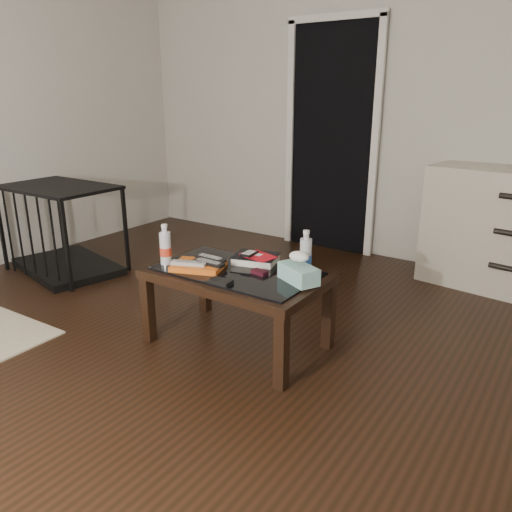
% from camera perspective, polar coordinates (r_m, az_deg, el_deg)
% --- Properties ---
extents(ground, '(5.00, 5.00, 0.00)m').
position_cam_1_polar(ground, '(2.76, -7.88, -12.91)').
color(ground, black).
rests_on(ground, ground).
extents(room_shell, '(5.00, 5.00, 5.00)m').
position_cam_1_polar(room_shell, '(2.37, -9.69, 22.89)').
color(room_shell, beige).
rests_on(room_shell, ground).
extents(doorway, '(0.90, 0.08, 2.07)m').
position_cam_1_polar(doorway, '(4.67, 8.67, 13.16)').
color(doorway, black).
rests_on(doorway, ground).
extents(coffee_table, '(1.00, 0.60, 0.46)m').
position_cam_1_polar(coffee_table, '(2.84, -2.22, -2.83)').
color(coffee_table, black).
rests_on(coffee_table, ground).
extents(pet_crate, '(1.01, 0.78, 0.71)m').
position_cam_1_polar(pet_crate, '(4.40, -20.99, 1.34)').
color(pet_crate, black).
rests_on(pet_crate, ground).
extents(magazines, '(0.33, 0.29, 0.03)m').
position_cam_1_polar(magazines, '(2.86, -6.60, -1.12)').
color(magazines, '#D15913').
rests_on(magazines, coffee_table).
extents(remote_silver, '(0.20, 0.12, 0.02)m').
position_cam_1_polar(remote_silver, '(2.83, -7.71, -0.80)').
color(remote_silver, '#A5A5A9').
rests_on(remote_silver, magazines).
extents(remote_black_front, '(0.20, 0.05, 0.02)m').
position_cam_1_polar(remote_black_front, '(2.83, -5.42, -0.74)').
color(remote_black_front, black).
rests_on(remote_black_front, magazines).
extents(remote_black_back, '(0.20, 0.06, 0.02)m').
position_cam_1_polar(remote_black_back, '(2.90, -5.20, -0.22)').
color(remote_black_back, black).
rests_on(remote_black_back, magazines).
extents(textbook, '(0.29, 0.26, 0.05)m').
position_cam_1_polar(textbook, '(2.93, -0.02, -0.32)').
color(textbook, black).
rests_on(textbook, coffee_table).
extents(dvd_mailers, '(0.22, 0.19, 0.01)m').
position_cam_1_polar(dvd_mailers, '(2.92, 0.19, 0.10)').
color(dvd_mailers, '#B50C18').
rests_on(dvd_mailers, textbook).
extents(ipod, '(0.07, 0.11, 0.02)m').
position_cam_1_polar(ipod, '(2.91, -0.79, 0.30)').
color(ipod, black).
rests_on(ipod, dvd_mailers).
extents(flip_phone, '(0.10, 0.06, 0.02)m').
position_cam_1_polar(flip_phone, '(2.75, 0.41, -1.86)').
color(flip_phone, black).
rests_on(flip_phone, coffee_table).
extents(wallet, '(0.12, 0.08, 0.02)m').
position_cam_1_polar(wallet, '(2.62, -4.05, -2.93)').
color(wallet, black).
rests_on(wallet, coffee_table).
extents(water_bottle_left, '(0.07, 0.07, 0.24)m').
position_cam_1_polar(water_bottle_left, '(2.93, -10.33, 1.34)').
color(water_bottle_left, silver).
rests_on(water_bottle_left, coffee_table).
extents(water_bottle_right, '(0.07, 0.07, 0.24)m').
position_cam_1_polar(water_bottle_right, '(2.77, 5.71, 0.55)').
color(water_bottle_right, '#B7BEC2').
rests_on(water_bottle_right, coffee_table).
extents(tissue_box, '(0.26, 0.21, 0.09)m').
position_cam_1_polar(tissue_box, '(2.64, 4.89, -2.02)').
color(tissue_box, teal).
rests_on(tissue_box, coffee_table).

